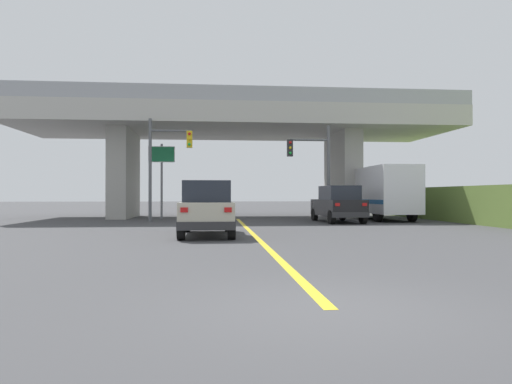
{
  "coord_description": "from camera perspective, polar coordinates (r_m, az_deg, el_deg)",
  "views": [
    {
      "loc": [
        -1.55,
        -6.07,
        1.51
      ],
      "look_at": [
        0.41,
        15.22,
        1.65
      ],
      "focal_mm": 33.02,
      "sensor_mm": 36.0,
      "label": 1
    }
  ],
  "objects": [
    {
      "name": "ground",
      "position": [
        32.27,
        -2.49,
        -3.06
      ],
      "size": [
        160.0,
        160.0,
        0.0
      ],
      "primitive_type": "plane",
      "color": "#424244"
    },
    {
      "name": "semi_truck_distant",
      "position": [
        51.25,
        -6.86,
        -0.33
      ],
      "size": [
        2.33,
        7.19,
        2.89
      ],
      "color": "red",
      "rests_on": "ground"
    },
    {
      "name": "highway_sign",
      "position": [
        30.73,
        -11.36,
        3.43
      ],
      "size": [
        1.67,
        0.17,
        4.79
      ],
      "color": "slate",
      "rests_on": "ground"
    },
    {
      "name": "lane_divider_stripe",
      "position": [
        17.96,
        -0.28,
        -5.19
      ],
      "size": [
        0.2,
        23.52,
        0.01
      ],
      "primitive_type": "cube",
      "color": "yellow",
      "rests_on": "ground"
    },
    {
      "name": "suv_lead",
      "position": [
        17.61,
        -5.95,
        -1.99
      ],
      "size": [
        1.95,
        4.7,
        2.02
      ],
      "color": "#B7B29E",
      "rests_on": "ground"
    },
    {
      "name": "suv_crossing",
      "position": [
        26.56,
        9.9,
        -1.44
      ],
      "size": [
        2.11,
        4.76,
        2.02
      ],
      "rotation": [
        0.0,
        0.0,
        0.04
      ],
      "color": "black",
      "rests_on": "ground"
    },
    {
      "name": "box_truck",
      "position": [
        29.61,
        14.99,
        -0.06
      ],
      "size": [
        2.33,
        7.46,
        3.18
      ],
      "color": "navy",
      "rests_on": "ground"
    },
    {
      "name": "traffic_signal_nearside",
      "position": [
        27.28,
        7.14,
        3.61
      ],
      "size": [
        2.51,
        0.36,
        5.52
      ],
      "color": "#56595E",
      "rests_on": "ground"
    },
    {
      "name": "traffic_signal_farside",
      "position": [
        27.32,
        -11.11,
        4.18
      ],
      "size": [
        2.47,
        0.36,
        5.86
      ],
      "color": "#56595E",
      "rests_on": "ground"
    },
    {
      "name": "overpass_bridge",
      "position": [
        32.52,
        -2.49,
        7.24
      ],
      "size": [
        28.75,
        9.32,
        7.99
      ],
      "color": "#B7B5AD",
      "rests_on": "ground"
    }
  ]
}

